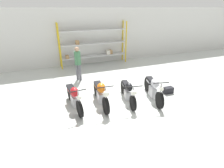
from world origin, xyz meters
The scene contains 9 objects.
ground_plane centered at (0.00, 0.00, 0.00)m, with size 30.00×30.00×0.00m, color silver.
back_wall centered at (0.00, 5.87, 1.80)m, with size 30.00×0.08×3.60m.
shelving_rack centered at (0.70, 5.50, 1.35)m, with size 4.51×0.63×2.77m.
motorcycle_red centered at (-1.60, 0.29, 0.47)m, with size 0.60×2.00×1.03m.
motorcycle_orange centered at (-0.56, 0.18, 0.49)m, with size 0.62×2.16×1.07m.
motorcycle_black centered at (0.55, 0.01, 0.44)m, with size 0.70×2.02×0.97m.
motorcycle_silver centered at (1.64, -0.19, 0.48)m, with size 0.80×2.15×1.06m.
person_browsing centered at (-0.87, 3.06, 1.06)m, with size 0.45×0.45×1.78m.
toolbox centered at (2.60, 0.00, 0.14)m, with size 0.44×0.26×0.28m.
Camera 1 is at (-2.40, -5.74, 3.62)m, focal length 28.00 mm.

